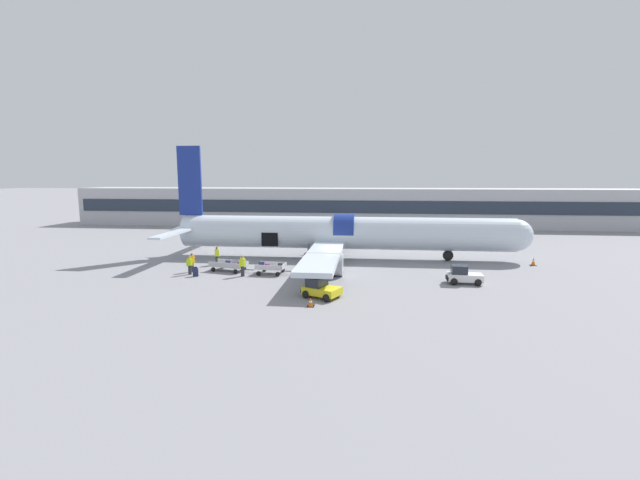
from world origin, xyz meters
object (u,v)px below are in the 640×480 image
(airplane, at_px, (339,233))
(baggage_cart_loading, at_px, (230,266))
(baggage_cart_queued, at_px, (271,268))
(baggage_tug_lead, at_px, (463,276))
(baggage_tug_mid, at_px, (320,289))
(ground_crew_driver, at_px, (192,262))
(ground_crew_loader_b, at_px, (217,255))
(suitcase_on_tarmac_spare, at_px, (196,272))
(ground_crew_loader_a, at_px, (190,265))
(ground_crew_supervisor, at_px, (242,265))

(airplane, distance_m, baggage_cart_loading, 12.02)
(baggage_cart_loading, xyz_separation_m, baggage_cart_queued, (3.97, -0.78, 0.04))
(baggage_tug_lead, distance_m, baggage_tug_mid, 12.08)
(ground_crew_driver, bearing_deg, ground_crew_loader_b, 70.56)
(airplane, xyz_separation_m, suitcase_on_tarmac_spare, (-11.67, -9.55, -2.26))
(ground_crew_loader_a, xyz_separation_m, ground_crew_driver, (-0.21, 0.98, 0.03))
(ground_crew_supervisor, bearing_deg, baggage_tug_lead, -1.56)
(baggage_tug_lead, bearing_deg, ground_crew_driver, 175.95)
(ground_crew_loader_b, height_order, ground_crew_supervisor, ground_crew_supervisor)
(baggage_tug_lead, bearing_deg, ground_crew_loader_b, 167.48)
(ground_crew_driver, relative_size, ground_crew_supervisor, 0.94)
(baggage_tug_mid, xyz_separation_m, baggage_cart_queued, (-5.13, 6.75, -0.11))
(baggage_cart_queued, relative_size, ground_crew_supervisor, 1.85)
(ground_crew_loader_a, bearing_deg, ground_crew_driver, 101.91)
(baggage_tug_lead, distance_m, ground_crew_loader_b, 22.68)
(ground_crew_loader_b, xyz_separation_m, suitcase_on_tarmac_spare, (-0.16, -4.91, -0.57))
(baggage_tug_mid, distance_m, ground_crew_supervisor, 9.26)
(baggage_cart_loading, relative_size, suitcase_on_tarmac_spare, 5.05)
(ground_crew_supervisor, bearing_deg, suitcase_on_tarmac_spare, -173.11)
(baggage_tug_lead, distance_m, ground_crew_driver, 23.36)
(ground_crew_driver, xyz_separation_m, suitcase_on_tarmac_spare, (0.99, -1.64, -0.54))
(airplane, height_order, baggage_cart_queued, airplane)
(airplane, relative_size, ground_crew_loader_a, 22.63)
(baggage_tug_lead, relative_size, ground_crew_supervisor, 1.55)
(baggage_cart_queued, distance_m, ground_crew_loader_a, 7.10)
(baggage_cart_queued, height_order, suitcase_on_tarmac_spare, baggage_cart_queued)
(baggage_tug_mid, relative_size, ground_crew_supervisor, 1.65)
(ground_crew_driver, distance_m, ground_crew_supervisor, 5.13)
(ground_crew_driver, relative_size, suitcase_on_tarmac_spare, 2.04)
(ground_crew_supervisor, xyz_separation_m, suitcase_on_tarmac_spare, (-4.01, -0.48, -0.60))
(baggage_tug_lead, bearing_deg, suitcase_on_tarmac_spare, 179.97)
(ground_crew_loader_a, bearing_deg, baggage_tug_lead, -1.66)
(ground_crew_loader_b, bearing_deg, baggage_tug_mid, -41.85)
(baggage_tug_mid, height_order, baggage_cart_queued, baggage_tug_mid)
(baggage_cart_loading, distance_m, ground_crew_loader_b, 3.31)
(baggage_cart_queued, height_order, ground_crew_driver, ground_crew_driver)
(ground_crew_loader_a, relative_size, ground_crew_supervisor, 0.91)
(baggage_tug_lead, bearing_deg, ground_crew_supervisor, 178.44)
(baggage_cart_queued, bearing_deg, baggage_tug_lead, -5.81)
(baggage_cart_queued, height_order, ground_crew_supervisor, ground_crew_supervisor)
(baggage_cart_queued, distance_m, suitcase_on_tarmac_spare, 6.45)
(baggage_cart_loading, relative_size, ground_crew_loader_b, 2.38)
(baggage_tug_lead, height_order, ground_crew_supervisor, ground_crew_supervisor)
(airplane, height_order, ground_crew_supervisor, airplane)
(airplane, bearing_deg, ground_crew_loader_a, -144.47)
(baggage_tug_mid, bearing_deg, ground_crew_supervisor, 142.65)
(airplane, distance_m, ground_crew_loader_b, 12.53)
(ground_crew_loader_a, xyz_separation_m, ground_crew_supervisor, (4.79, -0.17, 0.09))
(baggage_tug_lead, distance_m, suitcase_on_tarmac_spare, 22.31)
(baggage_tug_mid, bearing_deg, baggage_cart_queued, 127.22)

